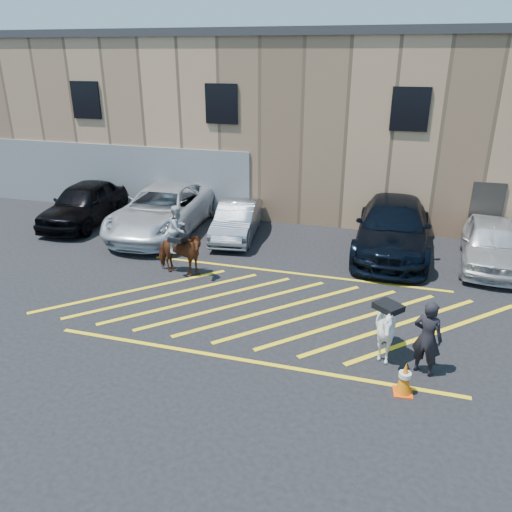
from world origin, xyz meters
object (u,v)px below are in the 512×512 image
(car_black_suv, at_px, (85,203))
(saddled_white, at_px, (386,329))
(car_white_pickup, at_px, (163,210))
(traffic_cone, at_px, (405,378))
(mounted_bay, at_px, (179,247))
(car_silver_sedan, at_px, (237,220))
(car_white_suv, at_px, (491,243))
(car_blue_suv, at_px, (393,227))
(handler, at_px, (427,338))

(car_black_suv, bearing_deg, saddled_white, -33.21)
(car_white_pickup, relative_size, saddled_white, 3.46)
(car_black_suv, bearing_deg, traffic_cone, -36.44)
(car_white_pickup, bearing_deg, mounted_bay, -60.99)
(car_silver_sedan, bearing_deg, car_white_suv, -9.35)
(car_white_suv, bearing_deg, mounted_bay, -154.10)
(car_white_pickup, xyz_separation_m, saddled_white, (8.63, -6.54, -0.11))
(car_blue_suv, xyz_separation_m, mounted_bay, (-6.23, -3.92, 0.03))
(car_blue_suv, distance_m, mounted_bay, 7.36)
(car_white_suv, distance_m, saddled_white, 7.10)
(car_black_suv, height_order, traffic_cone, car_black_suv)
(car_blue_suv, relative_size, car_white_suv, 1.37)
(car_white_suv, bearing_deg, handler, -102.16)
(car_white_pickup, bearing_deg, car_silver_sedan, -0.38)
(car_white_pickup, xyz_separation_m, handler, (9.49, -6.87, 0.01))
(car_blue_suv, xyz_separation_m, handler, (0.95, -7.20, -0.01))
(car_blue_suv, bearing_deg, car_white_pickup, -177.59)
(car_white_pickup, relative_size, traffic_cone, 8.39)
(car_blue_suv, height_order, mounted_bay, mounted_bay)
(mounted_bay, relative_size, traffic_cone, 3.06)
(saddled_white, bearing_deg, car_white_suv, 65.09)
(car_silver_sedan, xyz_separation_m, saddled_white, (5.70, -6.71, 0.09))
(handler, xyz_separation_m, saddled_white, (-0.86, 0.33, -0.12))
(car_white_pickup, distance_m, mounted_bay, 4.27)
(car_white_pickup, height_order, car_white_suv, car_white_pickup)
(car_blue_suv, relative_size, handler, 3.50)
(handler, bearing_deg, car_black_suv, -7.22)
(car_white_suv, distance_m, handler, 7.10)
(car_blue_suv, xyz_separation_m, saddled_white, (0.10, -6.87, -0.13))
(car_blue_suv, distance_m, traffic_cone, 8.10)
(handler, height_order, traffic_cone, handler)
(car_black_suv, xyz_separation_m, saddled_white, (12.12, -6.60, -0.09))
(car_white_pickup, distance_m, car_blue_suv, 8.54)
(car_white_pickup, bearing_deg, car_blue_suv, -1.48)
(car_white_pickup, distance_m, handler, 11.72)
(car_silver_sedan, relative_size, car_white_suv, 0.90)
(car_white_pickup, bearing_deg, saddled_white, -40.83)
(car_silver_sedan, distance_m, car_white_suv, 8.70)
(handler, distance_m, mounted_bay, 7.89)
(car_silver_sedan, distance_m, saddled_white, 8.81)
(traffic_cone, bearing_deg, car_blue_suv, 93.95)
(mounted_bay, height_order, traffic_cone, mounted_bay)
(handler, distance_m, traffic_cone, 1.07)
(car_silver_sedan, relative_size, saddled_white, 2.24)
(saddled_white, relative_size, traffic_cone, 2.42)
(saddled_white, bearing_deg, car_white_pickup, 142.84)
(car_black_suv, bearing_deg, mounted_bay, -36.86)
(car_black_suv, relative_size, car_white_pickup, 0.79)
(car_black_suv, distance_m, car_white_pickup, 3.49)
(car_white_suv, relative_size, traffic_cone, 6.02)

